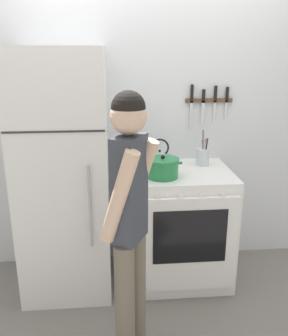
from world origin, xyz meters
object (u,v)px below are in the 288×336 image
object	(u,v)px
refrigerator	(64,175)
tea_kettle	(160,159)
person	(130,218)
stove_range	(181,225)
utensil_jar	(203,156)
dutch_oven_pot	(163,168)

from	to	relation	value
refrigerator	tea_kettle	xyz separation A→B (m)	(0.72, 0.15, 0.06)
tea_kettle	person	world-z (taller)	person
refrigerator	stove_range	world-z (taller)	refrigerator
utensil_jar	person	world-z (taller)	person
refrigerator	utensil_jar	bearing A→B (deg)	8.17
stove_range	dutch_oven_pot	bearing A→B (deg)	-148.80
stove_range	tea_kettle	size ratio (longest dim) A/B	3.79
stove_range	tea_kettle	world-z (taller)	tea_kettle
refrigerator	dutch_oven_pot	world-z (taller)	refrigerator
stove_range	dutch_oven_pot	xyz separation A→B (m)	(-0.17, -0.10, 0.51)
utensil_jar	person	distance (m)	1.12
refrigerator	utensil_jar	distance (m)	1.08
stove_range	utensil_jar	world-z (taller)	utensil_jar
stove_range	person	xyz separation A→B (m)	(-0.44, -0.77, 0.45)
refrigerator	tea_kettle	size ratio (longest dim) A/B	7.59
tea_kettle	utensil_jar	distance (m)	0.34
dutch_oven_pot	person	size ratio (longest dim) A/B	0.17
dutch_oven_pot	utensil_jar	size ratio (longest dim) A/B	0.98
dutch_oven_pot	tea_kettle	distance (m)	0.26
person	dutch_oven_pot	bearing A→B (deg)	6.75
dutch_oven_pot	tea_kettle	bearing A→B (deg)	87.02
person	tea_kettle	bearing A→B (deg)	11.68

